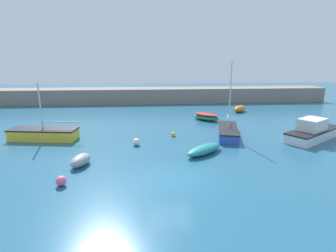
% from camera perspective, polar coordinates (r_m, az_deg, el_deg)
% --- Properties ---
extents(ground_plane, '(120.00, 120.00, 0.20)m').
position_cam_1_polar(ground_plane, '(15.41, 0.83, -11.84)').
color(ground_plane, '#235B7A').
extents(harbor_breakwater, '(53.53, 3.94, 2.22)m').
position_cam_1_polar(harbor_breakwater, '(41.83, -2.63, 6.73)').
color(harbor_breakwater, gray).
rests_on(harbor_breakwater, ground_plane).
extents(open_tender_yellow, '(3.40, 3.04, 0.63)m').
position_cam_1_polar(open_tender_yellow, '(19.28, 7.85, -5.10)').
color(open_tender_yellow, teal).
rests_on(open_tender_yellow, ground_plane).
extents(fishing_dinghy_green, '(1.45, 2.05, 0.72)m').
position_cam_1_polar(fishing_dinghy_green, '(17.97, -18.52, -7.09)').
color(fishing_dinghy_green, gray).
rests_on(fishing_dinghy_green, ground_plane).
extents(rowboat_with_red_cover, '(3.27, 3.24, 0.78)m').
position_cam_1_polar(rowboat_with_red_cover, '(29.78, 8.33, 2.02)').
color(rowboat_with_red_cover, '#287A4C').
rests_on(rowboat_with_red_cover, ground_plane).
extents(dinghy_near_pier, '(2.39, 2.33, 0.83)m').
position_cam_1_polar(dinghy_near_pier, '(35.35, 15.33, 3.66)').
color(dinghy_near_pier, orange).
rests_on(dinghy_near_pier, ground_plane).
extents(sailboat_short_mast, '(6.50, 2.53, 4.86)m').
position_cam_1_polar(sailboat_short_mast, '(24.74, -25.42, -1.55)').
color(sailboat_short_mast, yellow).
rests_on(sailboat_short_mast, ground_plane).
extents(sailboat_tall_mast, '(2.83, 5.29, 6.48)m').
position_cam_1_polar(sailboat_tall_mast, '(23.90, 12.93, -1.16)').
color(sailboat_tall_mast, '#2D56B7').
rests_on(sailboat_tall_mast, ground_plane).
extents(motorboat_grey_hull, '(6.38, 5.08, 1.86)m').
position_cam_1_polar(motorboat_grey_hull, '(25.59, 29.00, -1.06)').
color(motorboat_grey_hull, white).
rests_on(motorboat_grey_hull, ground_plane).
extents(mooring_buoy_pink, '(0.56, 0.56, 0.56)m').
position_cam_1_polar(mooring_buoy_pink, '(15.66, -22.26, -11.01)').
color(mooring_buoy_pink, '#EA668C').
rests_on(mooring_buoy_pink, ground_plane).
extents(mooring_buoy_yellow, '(0.38, 0.38, 0.38)m').
position_cam_1_polar(mooring_buoy_yellow, '(23.40, 1.19, -1.77)').
color(mooring_buoy_yellow, yellow).
rests_on(mooring_buoy_yellow, ground_plane).
extents(mooring_buoy_white, '(0.57, 0.57, 0.57)m').
position_cam_1_polar(mooring_buoy_white, '(21.06, -6.90, -3.46)').
color(mooring_buoy_white, white).
rests_on(mooring_buoy_white, ground_plane).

